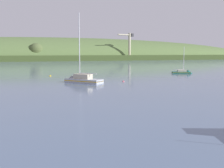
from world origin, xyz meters
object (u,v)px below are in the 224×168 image
at_px(dockside_crane, 129,47).
at_px(sailboat_midwater_white, 184,73).
at_px(mooring_buoy_midchannel, 123,82).
at_px(mooring_buoy_foreground, 50,76).
at_px(sailboat_far_left, 80,81).

height_order(dockside_crane, sailboat_midwater_white, dockside_crane).
bearing_deg(sailboat_midwater_white, mooring_buoy_midchannel, -127.74).
distance_m(dockside_crane, sailboat_midwater_white, 146.57).
distance_m(dockside_crane, mooring_buoy_foreground, 158.09).
distance_m(sailboat_midwater_white, sailboat_far_left, 37.03).
height_order(mooring_buoy_foreground, mooring_buoy_midchannel, mooring_buoy_foreground).
bearing_deg(mooring_buoy_foreground, sailboat_midwater_white, -6.70).
relative_size(dockside_crane, sailboat_midwater_white, 2.56).
distance_m(sailboat_far_left, mooring_buoy_midchannel, 9.34).
relative_size(dockside_crane, mooring_buoy_midchannel, 40.76).
relative_size(mooring_buoy_foreground, mooring_buoy_midchannel, 1.03).
distance_m(sailboat_midwater_white, mooring_buoy_foreground, 39.01).
bearing_deg(mooring_buoy_foreground, dockside_crane, 59.19).
bearing_deg(dockside_crane, sailboat_far_left, 55.13).
relative_size(sailboat_far_left, mooring_buoy_midchannel, 27.91).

